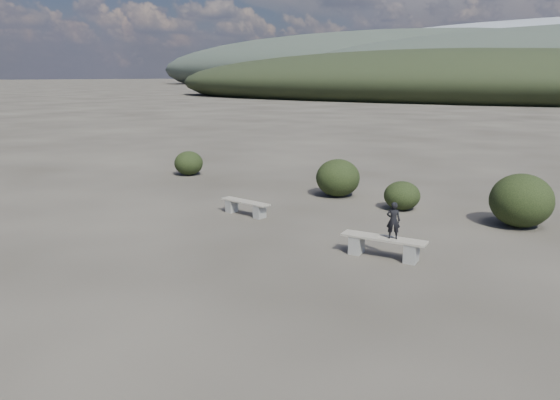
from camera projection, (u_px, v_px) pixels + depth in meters
The scene contains 8 objects.
ground at pixel (193, 290), 10.60m from camera, with size 1200.00×1200.00×0.00m, color #2E2A24.
bench_left at pixel (245, 206), 16.28m from camera, with size 1.74×0.56×0.43m.
bench_right at pixel (383, 245), 12.43m from camera, with size 1.97×0.53×0.49m.
seated_person at pixel (393, 220), 12.20m from camera, with size 0.31×0.20×0.84m, color black.
shrub_b at pixel (338, 178), 18.74m from camera, with size 1.51×1.51×1.29m, color black.
shrub_c at pixel (402, 196), 16.89m from camera, with size 1.12×1.12×0.89m, color black.
shrub_d at pixel (521, 200), 14.92m from camera, with size 1.69×1.69×1.48m, color black.
shrub_f at pixel (189, 163), 22.81m from camera, with size 1.19×1.19×1.01m, color black.
Camera 1 is at (6.82, -7.43, 4.06)m, focal length 35.00 mm.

